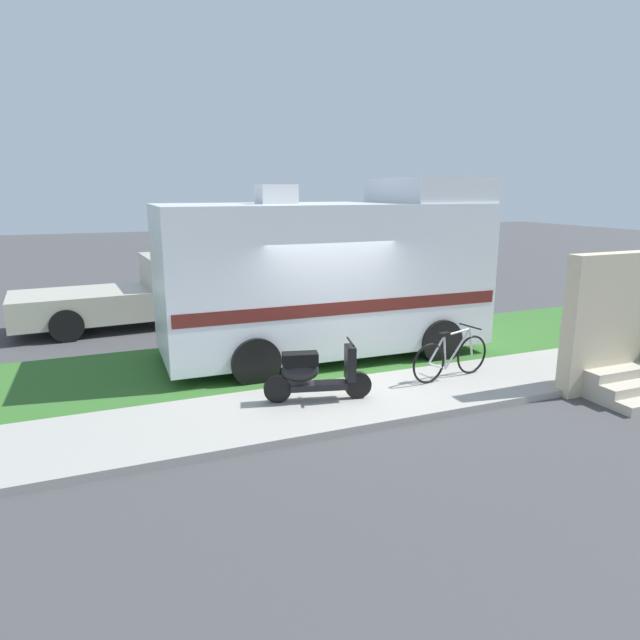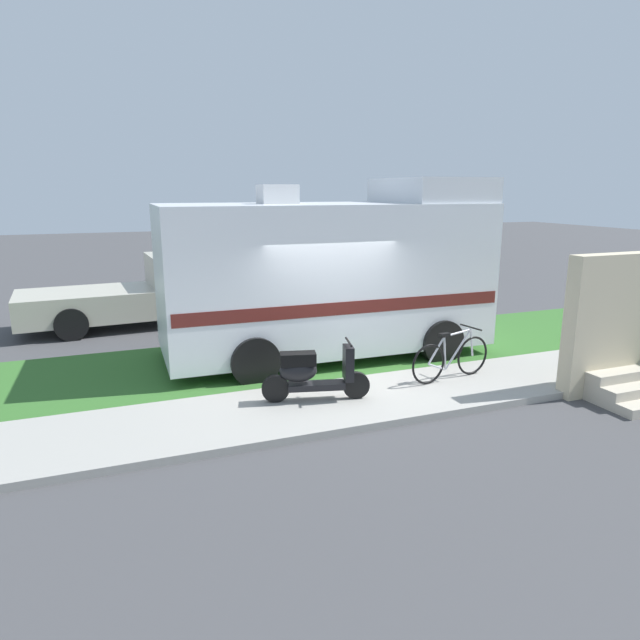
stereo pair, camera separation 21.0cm
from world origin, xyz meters
TOP-DOWN VIEW (x-y plane):
  - ground_plane at (0.00, 0.00)m, footprint 80.00×80.00m
  - sidewalk at (0.00, -1.20)m, footprint 24.00×2.00m
  - grass_strip at (0.00, 1.50)m, footprint 24.00×3.40m
  - motorhome_rv at (0.47, 1.50)m, footprint 6.59×2.82m
  - scooter at (-0.86, -1.01)m, footprint 1.71×0.66m
  - bicycle at (1.80, -0.95)m, footprint 1.74×0.52m
  - pickup_truck_near at (-2.36, 5.93)m, footprint 5.89×2.40m
  - porch_steps at (4.19, -2.29)m, footprint 2.00×1.26m
  - bottle_green at (4.93, -0.82)m, footprint 0.07×0.07m

SIDE VIEW (x-z plane):
  - ground_plane at x=0.00m, z-range 0.00..0.00m
  - grass_strip at x=0.00m, z-range 0.00..0.08m
  - sidewalk at x=0.00m, z-range 0.00..0.12m
  - bottle_green at x=4.93m, z-range 0.10..0.37m
  - bicycle at x=1.80m, z-range 0.06..0.97m
  - scooter at x=-0.86m, z-range 0.09..1.06m
  - pickup_truck_near at x=-2.36m, z-range 0.06..1.83m
  - porch_steps at x=4.19m, z-range -0.23..2.17m
  - motorhome_rv at x=0.47m, z-range -0.08..3.57m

